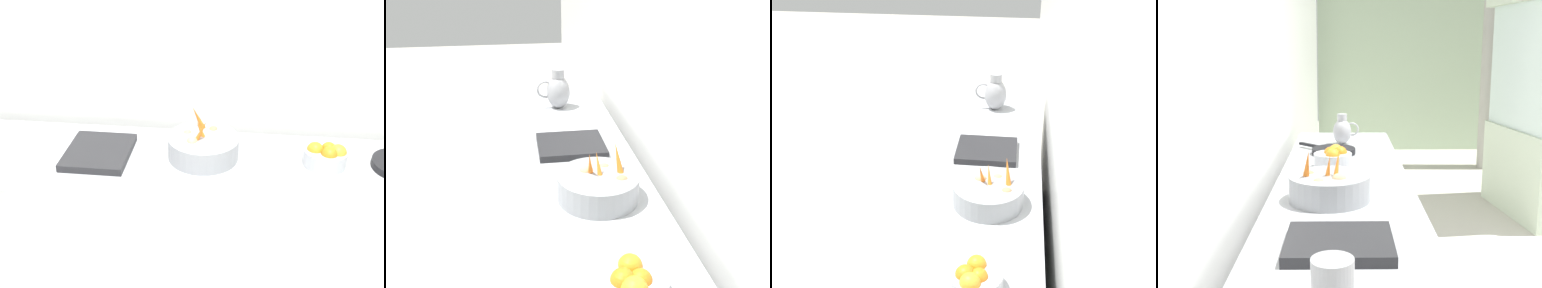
# 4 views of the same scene
# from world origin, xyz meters

# --- Properties ---
(tile_wall_left) EXTENTS (0.10, 9.23, 3.00)m
(tile_wall_left) POSITION_xyz_m (-1.95, 0.22, 1.50)
(tile_wall_left) COLOR white
(tile_wall_left) RESTS_ON ground_plane
(vegetable_colander) EXTENTS (0.34, 0.34, 0.23)m
(vegetable_colander) POSITION_xyz_m (-1.58, -0.31, 0.98)
(vegetable_colander) COLOR gray
(vegetable_colander) RESTS_ON prep_counter
(orange_bowl) EXTENTS (0.20, 0.20, 0.12)m
(orange_bowl) POSITION_xyz_m (-1.57, 0.26, 0.98)
(orange_bowl) COLOR #ADAFB5
(orange_bowl) RESTS_ON prep_counter
(metal_pitcher_short) EXTENTS (0.17, 0.12, 0.20)m
(metal_pitcher_short) POSITION_xyz_m (-1.53, 0.90, 1.01)
(metal_pitcher_short) COLOR #A3A3A8
(metal_pitcher_short) RESTS_ON prep_counter
(counter_sink_basin) EXTENTS (0.34, 0.30, 0.04)m
(counter_sink_basin) POSITION_xyz_m (-1.53, -0.81, 0.94)
(counter_sink_basin) COLOR #232326
(counter_sink_basin) RESTS_ON prep_counter
(skillet_on_counter) EXTENTS (0.35, 0.35, 0.03)m
(skillet_on_counter) POSITION_xyz_m (-1.58, 0.60, 0.94)
(skillet_on_counter) COLOR black
(skillet_on_counter) RESTS_ON prep_counter
(support_column) EXTENTS (0.28, 0.28, 3.00)m
(support_column) POSITION_xyz_m (0.37, 3.99, 1.50)
(support_column) COLOR #9E9B93
(support_column) RESTS_ON ground_plane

